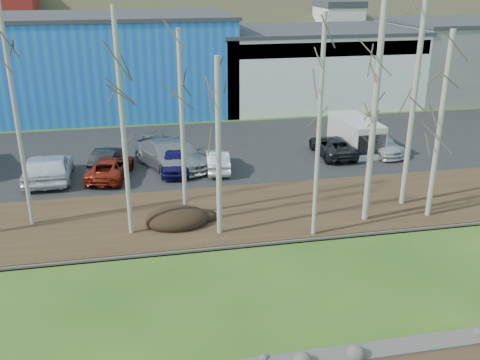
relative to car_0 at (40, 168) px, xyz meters
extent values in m
cube|color=#382616|center=(10.29, -6.55, -0.85)|extent=(80.00, 7.00, 0.15)
cube|color=black|center=(10.29, 3.95, -0.86)|extent=(80.00, 14.00, 0.14)
cube|color=#237CC2|center=(4.29, 17.95, 3.07)|extent=(20.00, 12.00, 8.00)
cube|color=#333338|center=(4.29, 17.95, 7.22)|extent=(20.40, 12.24, 0.30)
cube|color=white|center=(22.29, 17.95, 2.32)|extent=(18.00, 12.00, 6.50)
cube|color=#333338|center=(22.29, 17.95, 5.72)|extent=(18.36, 12.24, 0.30)
cube|color=navy|center=(22.29, 12.05, 4.67)|extent=(17.64, 0.20, 1.20)
cube|color=slate|center=(38.29, 17.95, 2.57)|extent=(14.00, 12.00, 7.00)
cube|color=#333338|center=(38.29, 17.95, 6.22)|extent=(14.28, 12.24, 0.30)
ellipsoid|color=black|center=(7.33, -7.39, -0.47)|extent=(3.11, 2.19, 0.61)
cylinder|color=#B1A89E|center=(0.40, -6.00, 4.72)|extent=(0.20, 0.20, 11.01)
cylinder|color=#B1A89E|center=(5.13, -7.94, 4.34)|extent=(0.21, 0.21, 10.24)
cylinder|color=#B1A89E|center=(9.21, -8.72, 3.33)|extent=(0.25, 0.25, 8.21)
cylinder|color=#B1A89E|center=(7.84, -6.42, 3.79)|extent=(0.21, 0.21, 9.15)
cylinder|color=#B1A89E|center=(13.49, -9.74, 4.21)|extent=(0.20, 0.20, 9.98)
cylinder|color=#B1A89E|center=(16.53, -8.68, 5.05)|extent=(0.29, 0.29, 11.65)
cylinder|color=#B1A89E|center=(19.83, -8.87, 3.77)|extent=(0.26, 0.26, 9.10)
cylinder|color=#B1A89E|center=(19.27, -7.22, 5.14)|extent=(0.27, 0.27, 11.84)
imported|color=white|center=(0.00, 0.00, 0.00)|extent=(1.99, 4.68, 1.58)
imported|color=black|center=(3.80, 1.37, -0.12)|extent=(2.36, 4.28, 1.34)
imported|color=maroon|center=(4.00, -0.26, -0.15)|extent=(3.09, 4.93, 1.27)
imported|color=gray|center=(8.19, 0.99, 0.02)|extent=(4.27, 5.99, 1.61)
imported|color=#16114E|center=(7.86, 0.04, -0.07)|extent=(2.02, 4.34, 1.44)
imported|color=silver|center=(10.46, -0.25, -0.15)|extent=(1.68, 3.98, 1.28)
imported|color=black|center=(18.45, 1.09, -0.14)|extent=(2.15, 4.66, 1.30)
imported|color=silver|center=(21.61, 1.06, -0.11)|extent=(2.80, 4.99, 1.37)
imported|color=white|center=(0.85, 0.00, 0.00)|extent=(1.99, 4.68, 1.58)
imported|color=gray|center=(7.33, 0.99, 0.02)|extent=(4.27, 5.99, 1.61)
cube|color=white|center=(20.42, 1.98, 0.30)|extent=(2.26, 5.05, 2.18)
cube|color=black|center=(20.49, 0.02, 0.30)|extent=(2.01, 1.11, 1.35)
camera|label=1|loc=(5.71, -31.06, 10.64)|focal=40.00mm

